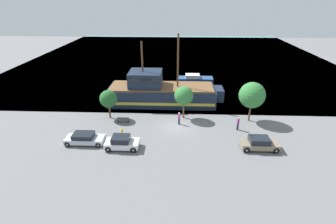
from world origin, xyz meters
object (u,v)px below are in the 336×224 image
parked_car_curb_mid (85,138)px  pirate_ship (160,92)px  bench_promenade_east (123,120)px  fire_hydrant (122,131)px  parked_car_curb_rear (122,142)px  pedestrian_walking_far (179,118)px  parked_car_curb_front (259,143)px  pedestrian_walking_near (238,124)px  moored_boat_dockside (195,79)px

parked_car_curb_mid → pirate_ship: bearing=58.1°
pirate_ship → bench_promenade_east: 8.86m
pirate_ship → fire_hydrant: bearing=-111.3°
fire_hydrant → parked_car_curb_rear: bearing=-78.6°
pirate_ship → fire_hydrant: pirate_ship is taller
pirate_ship → parked_car_curb_mid: pirate_ship is taller
parked_car_curb_rear → pedestrian_walking_far: bearing=44.4°
parked_car_curb_rear → parked_car_curb_front: bearing=1.7°
fire_hydrant → pirate_ship: bearing=68.7°
parked_car_curb_mid → fire_hydrant: bearing=31.4°
parked_car_curb_front → pedestrian_walking_near: (-1.54, 4.63, 0.17)m
bench_promenade_east → pedestrian_walking_far: bearing=-1.1°
fire_hydrant → pedestrian_walking_near: bearing=6.6°
pedestrian_walking_near → pedestrian_walking_far: pedestrian_walking_near is taller
fire_hydrant → bench_promenade_east: size_ratio=0.46×
fire_hydrant → pedestrian_walking_far: size_ratio=0.43×
parked_car_curb_mid → pedestrian_walking_far: 12.54m
parked_car_curb_mid → pedestrian_walking_far: pedestrian_walking_far is taller
parked_car_curb_rear → bench_promenade_east: 6.71m
pedestrian_walking_far → parked_car_curb_front: bearing=-32.8°
fire_hydrant → pedestrian_walking_far: (7.27, 3.08, 0.49)m
parked_car_curb_rear → parked_car_curb_mid: bearing=168.9°
moored_boat_dockside → pedestrian_walking_near: pedestrian_walking_near is taller
fire_hydrant → pedestrian_walking_near: (14.97, 1.74, 0.50)m
parked_car_curb_front → fire_hydrant: size_ratio=5.56×
pirate_ship → parked_car_curb_rear: size_ratio=4.73×
pedestrian_walking_near → pedestrian_walking_far: bearing=170.2°
parked_car_curb_front → bench_promenade_east: (-17.02, 6.12, -0.31)m
parked_car_curb_rear → pedestrian_walking_near: bearing=19.7°
moored_boat_dockside → pedestrian_walking_far: 19.23m
moored_boat_dockside → parked_car_curb_front: bearing=-76.1°
parked_car_curb_rear → bench_promenade_east: (-1.19, 6.59, -0.32)m
fire_hydrant → pedestrian_walking_near: 15.08m
moored_boat_dockside → fire_hydrant: size_ratio=9.27×
fire_hydrant → parked_car_curb_mid: bearing=-148.6°
parked_car_curb_mid → parked_car_curb_front: bearing=-1.2°
pirate_ship → parked_car_curb_mid: (-8.14, -13.07, -1.26)m
pedestrian_walking_far → parked_car_curb_rear: bearing=-135.6°
pedestrian_walking_near → fire_hydrant: bearing=-173.4°
parked_car_curb_front → bench_promenade_east: 18.09m
pirate_ship → fire_hydrant: size_ratio=23.91×
parked_car_curb_mid → pedestrian_walking_near: pedestrian_walking_near is taller
moored_boat_dockside → fire_hydrant: 24.36m
parked_car_curb_rear → fire_hydrant: bearing=101.4°
pirate_ship → parked_car_curb_rear: bearing=-103.9°
bench_promenade_east → pirate_ship: bearing=57.8°
pedestrian_walking_far → pirate_ship: bearing=112.4°
parked_car_curb_rear → pedestrian_walking_far: pedestrian_walking_far is taller
pirate_ship → pedestrian_walking_near: size_ratio=10.21×
pirate_ship → pedestrian_walking_near: pirate_ship is taller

